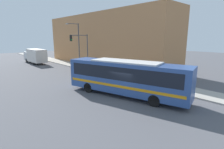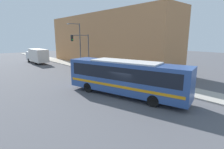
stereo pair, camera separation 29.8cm
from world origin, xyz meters
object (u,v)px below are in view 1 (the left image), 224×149
delivery_truck (35,56)px  parking_meter (112,69)px  city_bus (125,76)px  fire_hydrant (137,78)px  street_lamp (77,42)px  pedestrian_near_corner (94,64)px  traffic_light_pole (82,46)px

delivery_truck → parking_meter: 20.76m
city_bus → fire_hydrant: (4.84, 2.54, -1.46)m
city_bus → fire_hydrant: 5.66m
delivery_truck → fire_hydrant: delivery_truck is taller
parking_meter → street_lamp: size_ratio=0.17×
delivery_truck → street_lamp: bearing=-72.0°
city_bus → delivery_truck: size_ratio=1.48×
parking_meter → pedestrian_near_corner: 6.67m
street_lamp → traffic_light_pole: bearing=-107.0°
city_bus → pedestrian_near_corner: 15.20m
fire_hydrant → pedestrian_near_corner: 11.32m
street_lamp → city_bus: bearing=-106.3°
traffic_light_pole → parking_meter: (0.91, -6.29, -3.10)m
fire_hydrant → parking_meter: bearing=90.0°
delivery_truck → fire_hydrant: (3.74, -25.13, -1.16)m
city_bus → street_lamp: bearing=58.5°
city_bus → pedestrian_near_corner: size_ratio=7.51×
city_bus → street_lamp: (4.79, 16.35, 2.73)m
delivery_truck → pedestrian_near_corner: bearing=-69.2°
fire_hydrant → traffic_light_pole: 11.62m
parking_meter → street_lamp: bearing=90.4°
traffic_light_pole → street_lamp: street_lamp is taller
city_bus → fire_hydrant: city_bus is taller
traffic_light_pole → pedestrian_near_corner: (2.48, 0.19, -3.16)m
city_bus → fire_hydrant: size_ratio=16.47×
delivery_truck → street_lamp: 12.28m
delivery_truck → parking_meter: (3.74, -20.41, -0.66)m
traffic_light_pole → street_lamp: size_ratio=0.76×
delivery_truck → street_lamp: size_ratio=1.05×
traffic_light_pole → pedestrian_near_corner: 4.02m
parking_meter → traffic_light_pole: bearing=98.2°
delivery_truck → pedestrian_near_corner: delivery_truck is taller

